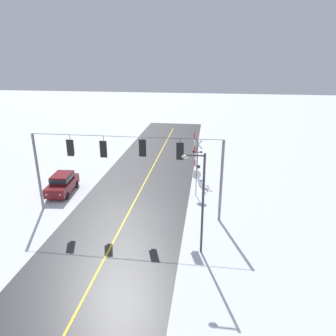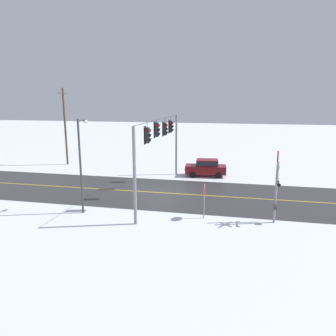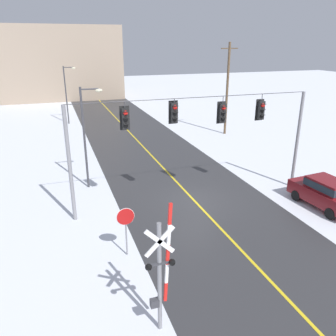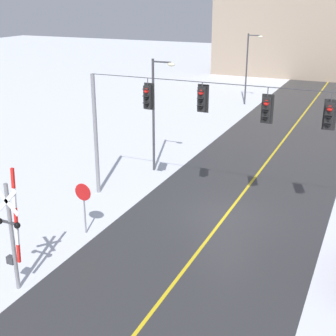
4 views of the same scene
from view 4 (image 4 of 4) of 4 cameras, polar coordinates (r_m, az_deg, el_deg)
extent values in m
plane|color=silver|center=(22.57, 6.96, -5.73)|extent=(160.00, 160.00, 0.00)
cube|color=#303033|center=(27.91, 10.71, -0.76)|extent=(9.00, 80.00, 0.01)
cube|color=gold|center=(27.91, 10.72, -0.75)|extent=(0.14, 72.00, 0.01)
cylinder|color=gray|center=(24.26, -8.70, 3.89)|extent=(0.20, 0.20, 6.20)
cylinder|color=#38383D|center=(20.65, 7.69, 9.95)|extent=(14.00, 0.04, 0.04)
cylinder|color=#38383D|center=(22.14, -2.47, 10.34)|extent=(0.04, 0.04, 0.34)
cube|color=black|center=(22.27, -2.44, 8.54)|extent=(0.34, 0.28, 1.08)
cube|color=black|center=(22.41, -2.25, 8.61)|extent=(0.52, 0.03, 1.26)
sphere|color=red|center=(22.08, -2.63, 9.28)|extent=(0.24, 0.24, 0.24)
cube|color=black|center=(22.00, -2.71, 9.46)|extent=(0.26, 0.16, 0.03)
sphere|color=black|center=(22.14, -2.61, 8.47)|extent=(0.24, 0.24, 0.24)
cube|color=black|center=(22.06, -2.70, 8.64)|extent=(0.26, 0.16, 0.03)
sphere|color=black|center=(22.21, -2.60, 7.66)|extent=(0.24, 0.24, 0.24)
cube|color=black|center=(22.13, -2.69, 7.83)|extent=(0.26, 0.16, 0.03)
cylinder|color=#38383D|center=(21.08, 4.15, 9.99)|extent=(0.04, 0.04, 0.21)
cube|color=black|center=(21.20, 4.11, 8.27)|extent=(0.34, 0.28, 1.08)
cube|color=black|center=(21.35, 4.26, 8.35)|extent=(0.52, 0.03, 1.26)
sphere|color=red|center=(21.00, 3.98, 9.05)|extent=(0.24, 0.24, 0.24)
cube|color=black|center=(20.92, 3.92, 9.25)|extent=(0.26, 0.16, 0.03)
sphere|color=black|center=(21.06, 3.96, 8.20)|extent=(0.24, 0.24, 0.24)
cube|color=black|center=(20.98, 3.90, 8.39)|extent=(0.26, 0.16, 0.03)
sphere|color=black|center=(21.13, 3.94, 7.35)|extent=(0.24, 0.24, 0.24)
cube|color=black|center=(21.05, 3.88, 7.53)|extent=(0.26, 0.16, 0.03)
cylinder|color=#38383D|center=(20.30, 11.93, 8.94)|extent=(0.04, 0.04, 0.41)
cube|color=black|center=(20.45, 11.78, 6.89)|extent=(0.34, 0.28, 1.08)
cube|color=black|center=(20.61, 11.88, 6.98)|extent=(0.52, 0.03, 1.26)
sphere|color=red|center=(20.24, 11.74, 7.69)|extent=(0.24, 0.24, 0.24)
cube|color=black|center=(20.16, 11.72, 7.88)|extent=(0.26, 0.16, 0.03)
sphere|color=black|center=(20.31, 11.68, 6.80)|extent=(0.24, 0.24, 0.24)
cube|color=black|center=(20.22, 11.65, 7.00)|extent=(0.26, 0.16, 0.03)
sphere|color=black|center=(20.38, 11.62, 5.93)|extent=(0.24, 0.24, 0.24)
cube|color=black|center=(20.30, 11.59, 6.12)|extent=(0.26, 0.16, 0.03)
cylinder|color=#38383D|center=(19.93, 19.08, 8.06)|extent=(0.04, 0.04, 0.41)
cube|color=black|center=(20.08, 18.84, 5.99)|extent=(0.34, 0.28, 1.08)
cube|color=black|center=(20.24, 18.89, 6.09)|extent=(0.52, 0.03, 1.26)
sphere|color=red|center=(19.87, 18.89, 6.79)|extent=(0.24, 0.24, 0.24)
cube|color=black|center=(19.78, 18.90, 6.99)|extent=(0.26, 0.16, 0.03)
sphere|color=black|center=(19.94, 18.79, 5.90)|extent=(0.24, 0.24, 0.24)
cube|color=black|center=(19.85, 18.79, 6.09)|extent=(0.26, 0.16, 0.03)
sphere|color=black|center=(20.01, 18.69, 5.01)|extent=(0.24, 0.24, 0.24)
cube|color=black|center=(19.92, 18.69, 5.20)|extent=(0.26, 0.16, 0.03)
cylinder|color=gray|center=(20.69, -10.02, -4.87)|extent=(0.07, 0.07, 2.30)
cylinder|color=#B71414|center=(20.34, -10.21, -2.87)|extent=(0.76, 0.03, 0.76)
cylinder|color=white|center=(20.36, -10.18, -2.85)|extent=(0.80, 0.02, 0.80)
cylinder|color=gray|center=(17.14, -18.23, -8.00)|extent=(0.14, 0.14, 4.00)
cube|color=white|center=(16.52, -18.87, -3.77)|extent=(0.98, 0.04, 0.98)
cube|color=white|center=(16.52, -18.87, -3.77)|extent=(0.98, 0.04, 0.98)
cube|color=#38383D|center=(16.85, -18.54, -6.25)|extent=(0.80, 0.06, 0.08)
sphere|color=black|center=(16.57, -17.70, -6.61)|extent=(0.22, 0.22, 0.22)
cube|color=red|center=(17.27, -17.53, -9.77)|extent=(0.14, 0.08, 0.70)
cube|color=white|center=(16.92, -17.69, -7.74)|extent=(0.14, 0.08, 0.70)
cube|color=red|center=(16.60, -17.84, -5.63)|extent=(0.14, 0.08, 0.70)
cube|color=white|center=(16.29, -18.00, -3.44)|extent=(0.14, 0.08, 0.70)
cube|color=red|center=(16.02, -18.17, -1.17)|extent=(0.14, 0.08, 0.70)
cube|color=#38383D|center=(17.68, -18.35, -10.44)|extent=(0.28, 0.20, 0.28)
cylinder|color=#38383D|center=(27.19, -1.76, 6.21)|extent=(0.14, 0.14, 6.50)
cylinder|color=#38383D|center=(26.38, -0.74, 12.64)|extent=(1.10, 0.09, 0.09)
ellipsoid|color=beige|center=(26.17, 0.38, 12.36)|extent=(0.44, 0.28, 0.22)
cylinder|color=#38383D|center=(45.44, 9.42, 11.60)|extent=(0.14, 0.14, 6.50)
cylinder|color=#38383D|center=(44.96, 10.35, 15.44)|extent=(1.10, 0.09, 0.09)
ellipsoid|color=beige|center=(44.84, 11.05, 15.25)|extent=(0.44, 0.28, 0.22)
cube|color=gray|center=(65.93, 15.19, 15.97)|extent=(19.14, 11.17, 11.53)
camera|label=1|loc=(42.41, 8.80, 22.59)|focal=33.71mm
camera|label=2|loc=(33.84, -43.10, 11.47)|focal=34.01mm
camera|label=3|loc=(13.58, -56.32, 8.16)|focal=36.46mm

